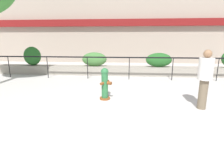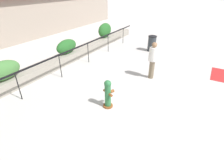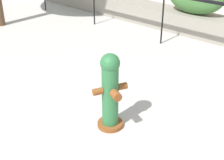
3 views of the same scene
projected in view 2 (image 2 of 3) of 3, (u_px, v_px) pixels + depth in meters
ground_plane at (163, 109)px, 6.25m from camera, size 120.00×120.00×0.00m
planter_wall_low at (45, 68)px, 8.78m from camera, size 18.00×0.70×0.50m
fence_railing_segment at (59, 57)px, 7.93m from camera, size 15.00×0.05×1.15m
hedge_bush_1 at (3, 71)px, 6.97m from camera, size 1.42×0.65×0.79m
hedge_bush_2 at (67, 47)px, 9.72m from camera, size 1.42×0.57×0.78m
hedge_bush_3 at (105, 30)px, 12.70m from camera, size 1.38×0.66×1.02m
fire_hydrant at (108, 94)px, 6.13m from camera, size 0.48×0.47×1.08m
pedestrian at (153, 58)px, 7.89m from camera, size 0.52×0.52×1.73m
trash_bin at (152, 43)px, 11.54m from camera, size 0.55×0.55×1.01m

